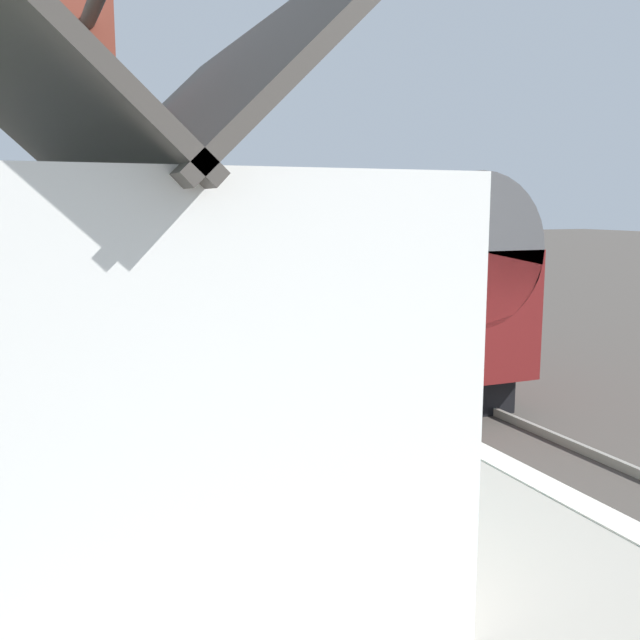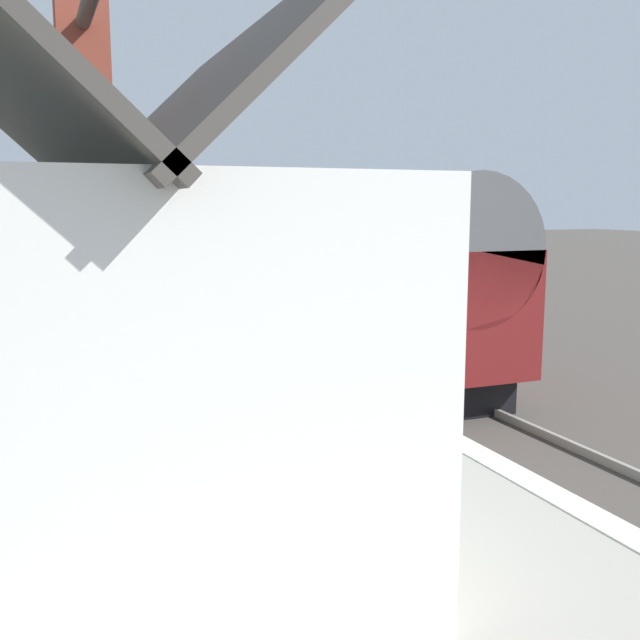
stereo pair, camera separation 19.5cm
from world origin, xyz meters
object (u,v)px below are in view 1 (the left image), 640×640
planter_under_sign (157,283)px  planter_edge_near (86,343)px  station_building (115,327)px  bench_by_lamp (134,301)px  bench_platform_end (183,338)px  station_sign_board (226,284)px  planter_bench_right (32,343)px  planter_bench_left (15,291)px  planter_corner_building (202,315)px  planter_by_door (215,314)px  bench_near_building (122,287)px  bench_mid_platform (151,316)px  train (352,273)px  planter_edge_far (58,288)px  lamp_post_platform (233,224)px

planter_under_sign → planter_edge_near: bearing=163.7°
station_building → bench_by_lamp: station_building is taller
bench_platform_end → station_sign_board: (2.32, -1.47, 0.71)m
planter_bench_right → planter_bench_left: planter_bench_left is taller
station_sign_board → bench_platform_end: bearing=147.6°
bench_platform_end → planter_corner_building: (3.59, -1.23, -0.13)m
planter_under_sign → station_sign_board: size_ratio=0.49×
planter_bench_right → planter_by_door: size_ratio=0.83×
bench_near_building → planter_bench_right: bench_near_building is taller
bench_mid_platform → bench_by_lamp: (2.83, -0.03, 0.00)m
train → bench_near_building: size_ratio=7.17×
planter_edge_far → lamp_post_platform: bearing=-162.6°
bench_near_building → planter_corner_building: bearing=-168.9°
planter_corner_building → planter_bench_right: (-2.62, 3.85, 0.07)m
bench_mid_platform → planter_by_door: bearing=-102.6°
planter_edge_far → station_sign_board: 9.74m
lamp_post_platform → bench_near_building: bearing=10.2°
planter_corner_building → planter_bench_left: size_ratio=0.81×
planter_by_door → planter_corner_building: bearing=5.0°
bench_platform_end → planter_corner_building: bench_platform_end is taller
train → station_sign_board: bearing=78.7°
bench_mid_platform → planter_bench_left: bench_mid_platform is taller
bench_platform_end → planter_bench_right: size_ratio=1.85×
bench_near_building → station_sign_board: station_sign_board is taller
bench_near_building → planter_under_sign: (2.38, -1.48, -0.17)m
train → lamp_post_platform: bearing=92.1°
planter_edge_near → station_building: bearing=178.1°
planter_corner_building → planter_edge_near: 4.50m
station_building → planter_corner_building: station_building is taller
planter_edge_far → lamp_post_platform: 10.57m
bench_near_building → planter_bench_right: 8.69m
train → planter_edge_far: bearing=31.2°
planter_edge_near → bench_mid_platform: bearing=-30.2°
station_building → lamp_post_platform: (7.52, -3.40, 0.82)m
station_sign_board → bench_mid_platform: bearing=65.4°
train → planter_bench_left: (8.10, 7.18, -0.98)m
train → planter_bench_left: 10.87m
planter_edge_near → planter_by_door: size_ratio=0.95×
bench_near_building → bench_platform_end: size_ratio=1.00×
bench_by_lamp → planter_under_sign: bench_by_lamp is taller
planter_corner_building → station_sign_board: (-1.27, -0.24, 0.85)m
bench_near_building → station_building: bearing=172.3°
lamp_post_platform → station_sign_board: (0.67, 0.01, -1.35)m
planter_bench_right → lamp_post_platform: size_ratio=0.21×
planter_edge_far → bench_platform_end: bearing=-172.1°
bench_mid_platform → station_sign_board: (-0.70, -1.54, 0.71)m
planter_under_sign → planter_corner_building: bearing=177.3°
bench_mid_platform → planter_bench_left: (6.83, 2.81, -0.06)m
train → station_building: size_ratio=1.30×
planter_corner_building → planter_edge_far: 8.42m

